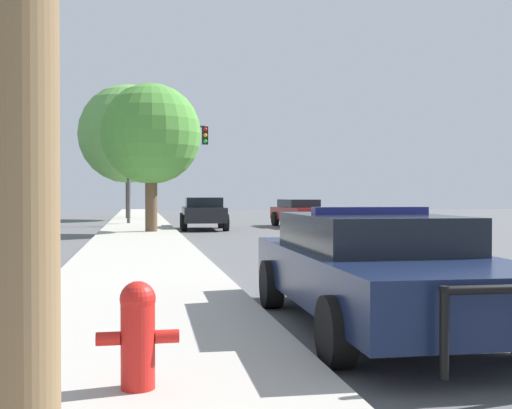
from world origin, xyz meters
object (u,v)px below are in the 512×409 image
tree_sidewalk_mid (151,134)px  tree_sidewalk_far (128,134)px  police_car (376,266)px  car_background_midblock (203,212)px  fire_hydrant (138,332)px  car_background_oncoming (300,212)px  traffic_light (161,152)px

tree_sidewalk_mid → tree_sidewalk_far: size_ratio=0.71×
tree_sidewalk_far → tree_sidewalk_mid: bearing=-85.7°
police_car → car_background_midblock: size_ratio=1.29×
car_background_midblock → tree_sidewalk_far: size_ratio=0.50×
fire_hydrant → car_background_midblock: (2.85, 23.29, 0.21)m
car_background_oncoming → tree_sidewalk_far: (-8.17, 9.62, 4.47)m
tree_sidewalk_far → fire_hydrant: bearing=-89.1°
fire_hydrant → tree_sidewalk_far: tree_sidewalk_far is taller
car_background_oncoming → traffic_light: bearing=-26.2°
tree_sidewalk_far → traffic_light: bearing=-76.2°
tree_sidewalk_mid → car_background_oncoming: bearing=33.9°
police_car → traffic_light: bearing=-85.4°
tree_sidewalk_mid → fire_hydrant: bearing=-91.5°
fire_hydrant → car_background_midblock: bearing=83.0°
traffic_light → car_background_midblock: traffic_light is taller
police_car → traffic_light: traffic_light is taller
traffic_light → car_background_oncoming: traffic_light is taller
police_car → fire_hydrant: size_ratio=6.54×
tree_sidewalk_mid → car_background_midblock: bearing=53.4°
police_car → tree_sidewalk_far: size_ratio=0.64×
police_car → car_background_oncoming: size_ratio=1.16×
traffic_light → tree_sidewalk_far: tree_sidewalk_far is taller
police_car → traffic_light: (-1.54, 25.17, 2.97)m
car_background_oncoming → fire_hydrant: bearing=68.5°
car_background_midblock → tree_sidewalk_far: bearing=109.2°
car_background_midblock → traffic_light: bearing=114.1°
fire_hydrant → traffic_light: (1.18, 27.48, 3.13)m
fire_hydrant → tree_sidewalk_far: size_ratio=0.10×
car_background_oncoming → tree_sidewalk_far: bearing=-54.2°
car_background_midblock → tree_sidewalk_mid: 4.98m
fire_hydrant → car_background_oncoming: size_ratio=0.18×
fire_hydrant → car_background_midblock: 23.46m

